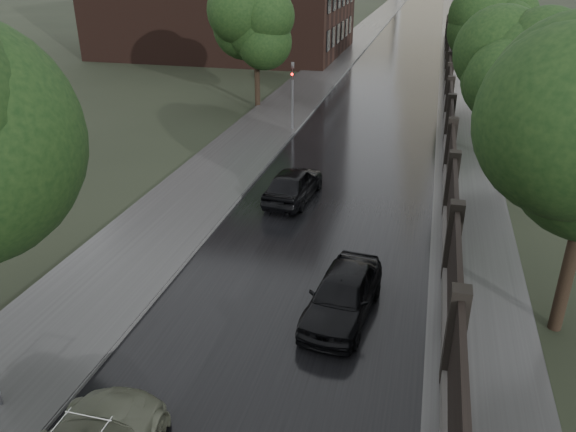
# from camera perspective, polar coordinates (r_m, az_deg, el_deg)

# --- Properties ---
(fence_right) EXTENTS (0.45, 75.72, 2.70)m
(fence_right) POSITION_cam_1_polar(r_m,az_deg,el_deg) (39.38, 15.99, 11.63)
(fence_right) COLOR #383533
(fence_right) RESTS_ON ground
(tree_left_far) EXTENTS (4.25, 4.25, 7.39)m
(tree_left_far) POSITION_cam_1_polar(r_m,az_deg,el_deg) (38.41, -3.28, 18.62)
(tree_left_far) COLOR black
(tree_left_far) RESTS_ON ground
(tree_right_b) EXTENTS (4.08, 4.08, 7.01)m
(tree_right_b) POSITION_cam_1_polar(r_m,az_deg,el_deg) (29.06, 22.88, 14.11)
(tree_right_b) COLOR black
(tree_right_b) RESTS_ON ground
(tree_right_c) EXTENTS (4.08, 4.08, 7.01)m
(tree_right_c) POSITION_cam_1_polar(r_m,az_deg,el_deg) (46.81, 20.25, 18.02)
(tree_right_c) COLOR black
(tree_right_c) RESTS_ON ground
(traffic_light) EXTENTS (0.16, 0.32, 4.00)m
(traffic_light) POSITION_cam_1_polar(r_m,az_deg,el_deg) (33.12, 0.47, 12.63)
(traffic_light) COLOR #59595E
(traffic_light) RESTS_ON ground
(hatchback_left) EXTENTS (2.03, 4.31, 1.42)m
(hatchback_left) POSITION_cam_1_polar(r_m,az_deg,el_deg) (23.79, 0.55, 3.30)
(hatchback_left) COLOR black
(hatchback_left) RESTS_ON ground
(car_right_near) EXTENTS (2.13, 4.36, 1.43)m
(car_right_near) POSITION_cam_1_polar(r_m,az_deg,el_deg) (16.26, 5.57, -7.93)
(car_right_near) COLOR black
(car_right_near) RESTS_ON ground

